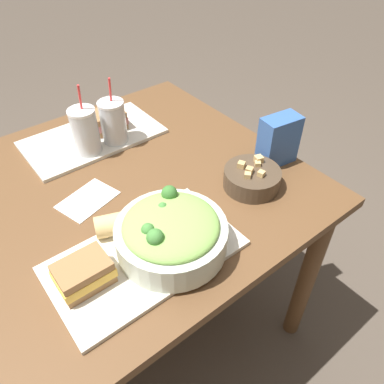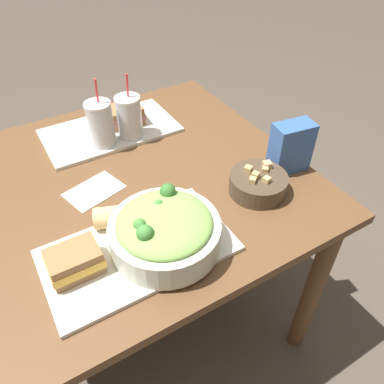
{
  "view_description": "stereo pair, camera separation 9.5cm",
  "coord_description": "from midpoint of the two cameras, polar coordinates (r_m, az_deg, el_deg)",
  "views": [
    {
      "loc": [
        -0.31,
        -0.79,
        1.45
      ],
      "look_at": [
        0.13,
        -0.23,
        0.82
      ],
      "focal_mm": 35.0,
      "sensor_mm": 36.0,
      "label": 1
    },
    {
      "loc": [
        -0.23,
        -0.84,
        1.45
      ],
      "look_at": [
        0.13,
        -0.23,
        0.82
      ],
      "focal_mm": 35.0,
      "sensor_mm": 36.0,
      "label": 2
    }
  ],
  "objects": [
    {
      "name": "ground_plane",
      "position": [
        1.68,
        -6.6,
        -18.25
      ],
      "size": [
        12.0,
        12.0,
        0.0
      ],
      "primitive_type": "plane",
      "color": "#4C4238"
    },
    {
      "name": "dining_table",
      "position": [
        1.19,
        -8.92,
        -2.69
      ],
      "size": [
        1.12,
        0.96,
        0.73
      ],
      "color": "brown",
      "rests_on": "ground_plane"
    },
    {
      "name": "tray_near",
      "position": [
        0.92,
        -5.23,
        -8.99
      ],
      "size": [
        0.45,
        0.26,
        0.01
      ],
      "color": "beige",
      "rests_on": "dining_table"
    },
    {
      "name": "tray_far",
      "position": [
        1.35,
        -10.37,
        9.11
      ],
      "size": [
        0.45,
        0.26,
        0.01
      ],
      "color": "beige",
      "rests_on": "dining_table"
    },
    {
      "name": "salad_bowl",
      "position": [
        0.89,
        -1.13,
        -5.98
      ],
      "size": [
        0.27,
        0.27,
        0.12
      ],
      "color": "beige",
      "rests_on": "tray_near"
    },
    {
      "name": "soup_bowl",
      "position": [
        1.09,
        12.53,
        1.24
      ],
      "size": [
        0.16,
        0.16,
        0.08
      ],
      "color": "#473828",
      "rests_on": "dining_table"
    },
    {
      "name": "sandwich_near",
      "position": [
        0.88,
        -14.49,
        -10.37
      ],
      "size": [
        0.12,
        0.09,
        0.06
      ],
      "rotation": [
        0.0,
        0.0,
        -0.0
      ],
      "color": "olive",
      "rests_on": "tray_near"
    },
    {
      "name": "baguette_near",
      "position": [
        0.96,
        -7.29,
        -3.68
      ],
      "size": [
        0.16,
        0.11,
        0.06
      ],
      "rotation": [
        0.0,
        0.0,
        1.2
      ],
      "color": "tan",
      "rests_on": "tray_near"
    },
    {
      "name": "sandwich_far",
      "position": [
        1.36,
        -8.1,
        11.48
      ],
      "size": [
        0.12,
        0.1,
        0.06
      ],
      "rotation": [
        0.0,
        0.0,
        -0.07
      ],
      "color": "olive",
      "rests_on": "tray_far"
    },
    {
      "name": "drink_cup_dark",
      "position": [
        1.24,
        -11.56,
        9.85
      ],
      "size": [
        0.08,
        0.08,
        0.23
      ],
      "color": "silver",
      "rests_on": "tray_far"
    },
    {
      "name": "drink_cup_red",
      "position": [
        1.27,
        -7.37,
        11.03
      ],
      "size": [
        0.08,
        0.08,
        0.22
      ],
      "color": "silver",
      "rests_on": "tray_far"
    },
    {
      "name": "chip_bag",
      "position": [
        1.17,
        17.12,
        6.45
      ],
      "size": [
        0.13,
        0.08,
        0.16
      ],
      "rotation": [
        0.0,
        0.0,
        -0.15
      ],
      "color": "#335BA3",
      "rests_on": "dining_table"
    },
    {
      "name": "napkin_folded",
      "position": [
        1.11,
        -12.34,
        0.11
      ],
      "size": [
        0.18,
        0.15,
        0.0
      ],
      "color": "white",
      "rests_on": "dining_table"
    }
  ]
}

